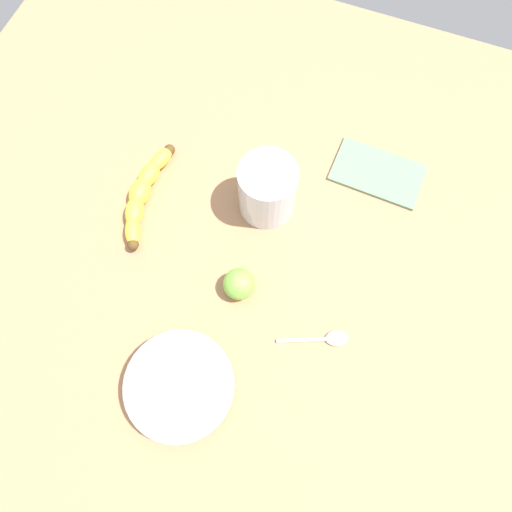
{
  "coord_description": "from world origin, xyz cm",
  "views": [
    {
      "loc": [
        -14.31,
        22.59,
        74.85
      ],
      "look_at": [
        -5.34,
        -0.86,
        5.0
      ],
      "focal_mm": 32.33,
      "sensor_mm": 36.0,
      "label": 1
    }
  ],
  "objects_px": {
    "banana": "(143,193)",
    "lime_fruit": "(239,284)",
    "ceramic_bowl": "(180,385)",
    "smoothie_glass": "(267,191)",
    "teaspoon": "(333,339)"
  },
  "relations": [
    {
      "from": "banana",
      "to": "lime_fruit",
      "type": "height_order",
      "value": "lime_fruit"
    },
    {
      "from": "ceramic_bowl",
      "to": "smoothie_glass",
      "type": "bearing_deg",
      "value": -92.2
    },
    {
      "from": "banana",
      "to": "smoothie_glass",
      "type": "bearing_deg",
      "value": 101.62
    },
    {
      "from": "smoothie_glass",
      "to": "teaspoon",
      "type": "relative_size",
      "value": 0.99
    },
    {
      "from": "ceramic_bowl",
      "to": "teaspoon",
      "type": "height_order",
      "value": "ceramic_bowl"
    },
    {
      "from": "smoothie_glass",
      "to": "ceramic_bowl",
      "type": "bearing_deg",
      "value": 87.8
    },
    {
      "from": "banana",
      "to": "smoothie_glass",
      "type": "xyz_separation_m",
      "value": [
        -0.2,
        -0.06,
        0.03
      ]
    },
    {
      "from": "banana",
      "to": "lime_fruit",
      "type": "distance_m",
      "value": 0.23
    },
    {
      "from": "banana",
      "to": "ceramic_bowl",
      "type": "bearing_deg",
      "value": 29.35
    },
    {
      "from": "banana",
      "to": "lime_fruit",
      "type": "xyz_separation_m",
      "value": [
        -0.21,
        0.09,
        0.01
      ]
    },
    {
      "from": "smoothie_glass",
      "to": "teaspoon",
      "type": "distance_m",
      "value": 0.26
    },
    {
      "from": "banana",
      "to": "teaspoon",
      "type": "relative_size",
      "value": 1.88
    },
    {
      "from": "ceramic_bowl",
      "to": "banana",
      "type": "bearing_deg",
      "value": -54.82
    },
    {
      "from": "banana",
      "to": "ceramic_bowl",
      "type": "relative_size",
      "value": 1.26
    },
    {
      "from": "banana",
      "to": "teaspoon",
      "type": "bearing_deg",
      "value": 66.85
    }
  ]
}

